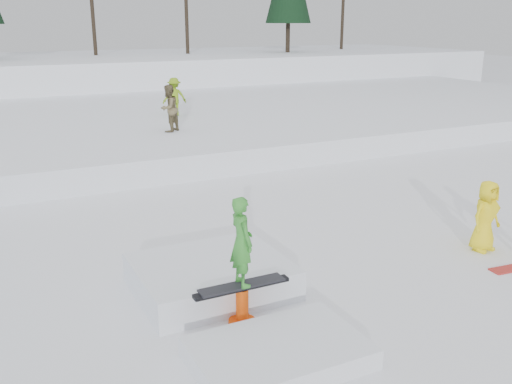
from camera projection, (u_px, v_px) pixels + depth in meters
name	position (u px, v px, depth m)	size (l,w,h in m)	color
ground	(280.00, 280.00, 10.58)	(120.00, 120.00, 0.00)	white
snow_berm	(51.00, 76.00, 35.92)	(60.00, 14.00, 2.40)	white
snow_midrise	(98.00, 124.00, 24.17)	(50.00, 18.00, 0.80)	white
walker_olive	(169.00, 108.00, 20.12)	(0.81, 0.63, 1.66)	brown
walker_ygreen	(174.00, 97.00, 23.58)	(1.00, 0.58, 1.55)	#719915
spectator_yellow	(486.00, 216.00, 11.76)	(0.74, 0.48, 1.50)	yellow
jib_rail_feature	(227.00, 291.00, 9.47)	(2.60, 4.40, 2.11)	white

